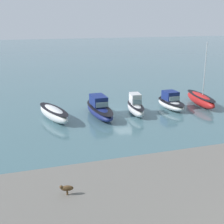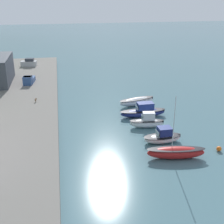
% 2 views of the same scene
% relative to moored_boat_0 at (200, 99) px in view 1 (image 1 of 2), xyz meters
% --- Properties ---
extents(ground_plane, '(320.00, 320.00, 0.00)m').
position_rel_moored_boat_0_xyz_m(ground_plane, '(11.51, 0.17, -0.89)').
color(ground_plane, '#476B75').
extents(moored_boat_0, '(2.95, 8.21, 8.99)m').
position_rel_moored_boat_0_xyz_m(moored_boat_0, '(0.00, 0.00, 0.00)').
color(moored_boat_0, red).
rests_on(moored_boat_0, ground_plane).
extents(moored_boat_1, '(2.61, 5.87, 2.43)m').
position_rel_moored_boat_0_xyz_m(moored_boat_1, '(4.85, 0.26, -0.01)').
color(moored_boat_1, silver).
rests_on(moored_boat_1, ground_plane).
extents(moored_boat_2, '(2.40, 5.87, 2.71)m').
position_rel_moored_boat_0_xyz_m(moored_boat_2, '(10.42, 1.13, 0.10)').
color(moored_boat_2, silver).
rests_on(moored_boat_2, ground_plane).
extents(moored_boat_3, '(2.53, 8.40, 2.62)m').
position_rel_moored_boat_0_xyz_m(moored_boat_3, '(15.11, 0.52, 0.06)').
color(moored_boat_3, navy).
rests_on(moored_boat_3, ground_plane).
extents(moored_boat_4, '(3.85, 7.70, 1.61)m').
position_rel_moored_boat_0_xyz_m(moored_boat_4, '(20.84, 0.30, -0.05)').
color(moored_boat_4, silver).
rests_on(moored_boat_4, ground_plane).
extents(dog_on_quay, '(0.88, 0.46, 0.68)m').
position_rel_moored_boat_0_xyz_m(dog_on_quay, '(22.61, 19.80, 0.88)').
color(dog_on_quay, brown).
rests_on(dog_on_quay, quay_promenade).
extents(mooring_buoy_0, '(0.74, 0.74, 0.74)m').
position_rel_moored_boat_0_xyz_m(mooring_buoy_0, '(0.84, -6.81, -0.53)').
color(mooring_buoy_0, orange).
rests_on(mooring_buoy_0, ground_plane).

